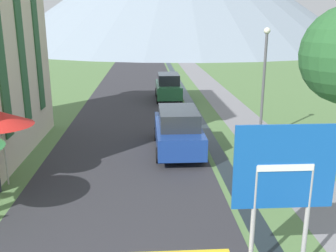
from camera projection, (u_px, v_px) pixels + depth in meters
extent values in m
plane|color=#517542|center=(173.00, 107.00, 23.64)|extent=(160.00, 160.00, 0.00)
cube|color=#2D2D33|center=(137.00, 82.00, 33.10)|extent=(6.40, 60.00, 0.01)
cube|color=slate|center=(205.00, 82.00, 33.45)|extent=(2.20, 60.00, 0.01)
cube|color=black|center=(178.00, 82.00, 33.32)|extent=(0.60, 60.00, 0.00)
cube|color=#285633|center=(18.00, 17.00, 14.12)|extent=(0.06, 0.70, 8.07)
cube|color=#285633|center=(35.00, 18.00, 16.25)|extent=(0.06, 0.70, 8.07)
cylinder|color=#9E9EA3|center=(253.00, 220.00, 7.80)|extent=(0.10, 0.10, 2.47)
cylinder|color=#9E9EA3|center=(307.00, 219.00, 7.87)|extent=(0.10, 0.10, 2.47)
cube|color=#1451AD|center=(285.00, 167.00, 7.49)|extent=(2.11, 0.05, 1.78)
cube|color=white|center=(286.00, 168.00, 7.46)|extent=(1.16, 0.02, 0.14)
cube|color=navy|center=(178.00, 134.00, 15.56)|extent=(1.81, 4.47, 0.84)
cube|color=#23282D|center=(178.00, 118.00, 15.14)|extent=(1.53, 2.46, 0.68)
cylinder|color=black|center=(156.00, 134.00, 16.96)|extent=(0.18, 0.60, 0.60)
cylinder|color=black|center=(194.00, 133.00, 17.06)|extent=(0.18, 0.60, 0.60)
cylinder|color=black|center=(158.00, 155.00, 14.29)|extent=(0.18, 0.60, 0.60)
cylinder|color=black|center=(203.00, 154.00, 14.39)|extent=(0.18, 0.60, 0.60)
cube|color=#28663D|center=(168.00, 89.00, 25.69)|extent=(1.63, 3.99, 0.84)
cube|color=#23282D|center=(168.00, 79.00, 25.30)|extent=(1.38, 2.20, 0.68)
cylinder|color=black|center=(157.00, 92.00, 26.95)|extent=(0.18, 0.60, 0.60)
cylinder|color=black|center=(178.00, 92.00, 27.04)|extent=(0.18, 0.60, 0.60)
cylinder|color=black|center=(158.00, 99.00, 24.57)|extent=(0.18, 0.60, 0.60)
cylinder|color=black|center=(181.00, 99.00, 24.66)|extent=(0.18, 0.60, 0.60)
cube|color=black|center=(3.00, 158.00, 13.54)|extent=(0.40, 0.40, 0.04)
cube|color=black|center=(0.00, 155.00, 13.32)|extent=(0.40, 0.04, 0.40)
cylinder|color=black|center=(0.00, 163.00, 13.76)|extent=(0.03, 0.03, 0.45)
cylinder|color=black|center=(10.00, 162.00, 13.78)|extent=(0.03, 0.03, 0.45)
cylinder|color=black|center=(7.00, 166.00, 13.45)|extent=(0.03, 0.03, 0.45)
cylinder|color=#B7B2A8|center=(5.00, 151.00, 12.15)|extent=(0.06, 0.06, 2.37)
cone|color=red|center=(0.00, 118.00, 11.85)|extent=(2.04, 2.04, 0.45)
cylinder|color=#515156|center=(263.00, 88.00, 16.66)|extent=(0.12, 0.12, 4.73)
sphere|color=silver|center=(267.00, 31.00, 15.98)|extent=(0.28, 0.28, 0.28)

